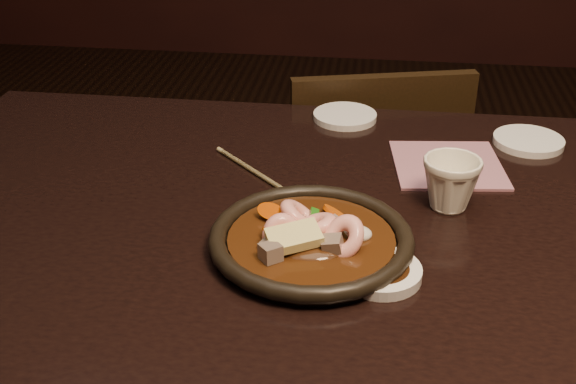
# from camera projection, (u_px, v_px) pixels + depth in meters

# --- Properties ---
(table) EXTENTS (1.60, 0.90, 0.75)m
(table) POSITION_uv_depth(u_px,v_px,m) (438.00, 296.00, 0.94)
(table) COLOR black
(table) RESTS_ON floor
(chair) EXTENTS (0.46, 0.46, 0.79)m
(chair) POSITION_uv_depth(u_px,v_px,m) (363.00, 213.00, 1.61)
(chair) COLOR black
(chair) RESTS_ON floor
(plate) EXTENTS (0.26, 0.26, 0.03)m
(plate) POSITION_uv_depth(u_px,v_px,m) (311.00, 240.00, 0.90)
(plate) COLOR black
(plate) RESTS_ON table
(stirfry) EXTENTS (0.15, 0.15, 0.06)m
(stirfry) POSITION_uv_depth(u_px,v_px,m) (310.00, 236.00, 0.90)
(stirfry) COLOR #331909
(stirfry) RESTS_ON plate
(soy_dish) EXTENTS (0.10, 0.10, 0.01)m
(soy_dish) POSITION_uv_depth(u_px,v_px,m) (380.00, 272.00, 0.85)
(soy_dish) COLOR white
(soy_dish) RESTS_ON table
(saucer_left) EXTENTS (0.11, 0.11, 0.01)m
(saucer_left) POSITION_uv_depth(u_px,v_px,m) (345.00, 116.00, 1.26)
(saucer_left) COLOR white
(saucer_left) RESTS_ON table
(saucer_right) EXTENTS (0.11, 0.11, 0.01)m
(saucer_right) POSITION_uv_depth(u_px,v_px,m) (528.00, 141.00, 1.17)
(saucer_right) COLOR white
(saucer_right) RESTS_ON table
(tea_cup) EXTENTS (0.09, 0.09, 0.08)m
(tea_cup) POSITION_uv_depth(u_px,v_px,m) (451.00, 182.00, 0.98)
(tea_cup) COLOR white
(tea_cup) RESTS_ON table
(chopsticks) EXTENTS (0.18, 0.18, 0.01)m
(chopsticks) POSITION_uv_depth(u_px,v_px,m) (265.00, 178.00, 1.06)
(chopsticks) COLOR tan
(chopsticks) RESTS_ON table
(napkin) EXTENTS (0.18, 0.18, 0.00)m
(napkin) POSITION_uv_depth(u_px,v_px,m) (448.00, 165.00, 1.11)
(napkin) COLOR #9C606E
(napkin) RESTS_ON table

